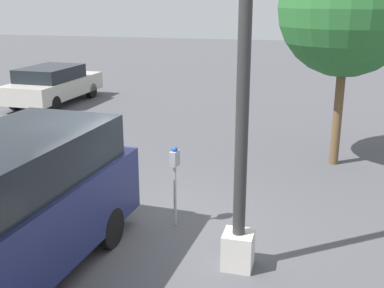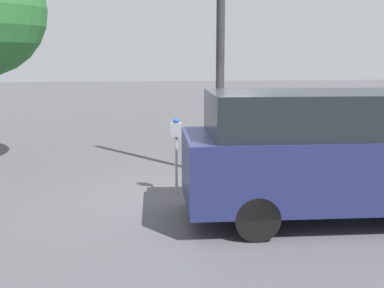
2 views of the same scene
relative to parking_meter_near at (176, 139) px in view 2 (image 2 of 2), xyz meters
name	(u,v)px [view 2 (image 2 of 2)]	position (x,y,z in m)	size (l,w,h in m)	color
ground_plane	(198,200)	(0.35, -0.43, -1.06)	(80.00, 80.00, 0.00)	#4C4C51
parking_meter_near	(176,139)	(0.00, 0.00, 0.00)	(0.21, 0.14, 1.44)	#9E9EA3
lamp_post	(220,74)	(1.07, 1.28, 1.13)	(0.44, 0.44, 6.14)	beige
parked_van	(342,151)	(2.46, -1.72, 0.04)	(5.15, 2.16, 2.04)	navy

